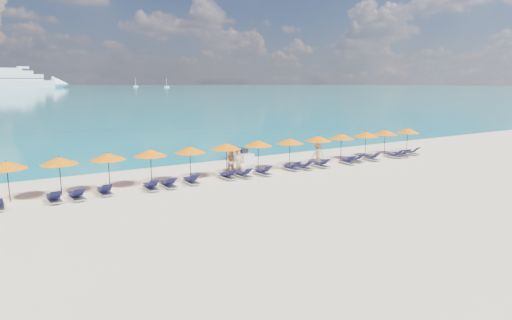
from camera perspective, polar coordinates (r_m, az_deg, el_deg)
ground at (r=26.55m, az=3.40°, el=-3.54°), size 1400.00×1400.00×0.00m
sea at (r=681.29m, az=-30.68°, el=8.36°), size 1600.00×1300.00×0.01m
cruise_ship at (r=550.05m, az=-29.25°, el=9.21°), size 114.01×39.17×31.37m
sailboat_near at (r=562.53m, az=-11.82°, el=9.57°), size 6.16×2.05×11.30m
sailboat_far at (r=636.66m, az=-15.75°, el=9.47°), size 6.41×2.14×11.76m
jetski at (r=35.43m, az=-2.08°, el=0.64°), size 1.12×2.75×0.97m
beachgoer_a at (r=29.32m, az=-2.31°, el=-0.44°), size 0.74×0.59×1.76m
beachgoer_b at (r=29.33m, az=-3.21°, el=-0.27°), size 1.04×0.76×1.93m
beachgoer_c at (r=33.38m, az=8.25°, el=0.80°), size 1.18×0.59×1.79m
umbrella_1 at (r=26.25m, az=-30.32°, el=-0.60°), size 2.10×2.10×2.28m
umbrella_2 at (r=26.39m, az=-24.79°, el=-0.09°), size 2.10×2.10×2.28m
umbrella_3 at (r=26.82m, az=-19.13°, el=0.45°), size 2.10×2.10×2.28m
umbrella_4 at (r=27.49m, az=-13.90°, el=0.95°), size 2.10×2.10×2.28m
umbrella_5 at (r=28.22m, az=-8.80°, el=1.36°), size 2.10×2.10×2.28m
umbrella_6 at (r=29.47m, az=-3.97°, el=1.84°), size 2.10×2.10×2.28m
umbrella_7 at (r=30.87m, az=0.29°, el=2.25°), size 2.10×2.10×2.28m
umbrella_8 at (r=32.13m, az=4.54°, el=2.54°), size 2.10×2.10×2.28m
umbrella_9 at (r=33.78m, az=8.32°, el=2.84°), size 2.10×2.10×2.28m
umbrella_10 at (r=35.57m, az=11.32°, el=3.12°), size 2.10×2.10×2.28m
umbrella_11 at (r=37.41m, az=14.45°, el=3.34°), size 2.10×2.10×2.28m
umbrella_12 at (r=39.39m, az=16.85°, el=3.56°), size 2.10×2.10×2.28m
umbrella_13 at (r=41.39m, az=19.59°, el=3.71°), size 2.10×2.10×2.28m
lounger_3 at (r=25.47m, az=-25.33°, el=-4.58°), size 0.72×1.73×0.66m
lounger_4 at (r=25.50m, az=-22.80°, el=-4.37°), size 0.79×1.76×0.66m
lounger_5 at (r=26.02m, az=-19.51°, el=-3.88°), size 0.65×1.71×0.66m
lounger_6 at (r=26.31m, az=-13.83°, el=-3.42°), size 0.68×1.72×0.66m
lounger_7 at (r=26.69m, az=-11.60°, el=-3.14°), size 0.68×1.72×0.66m
lounger_8 at (r=27.41m, az=-8.62°, el=-2.69°), size 0.62×1.70×0.66m
lounger_9 at (r=28.48m, az=-3.82°, el=-2.10°), size 0.65×1.71×0.66m
lounger_10 at (r=28.90m, az=-1.71°, el=-1.90°), size 0.76×1.74×0.66m
lounger_11 at (r=29.65m, az=0.91°, el=-1.58°), size 0.68×1.72×0.66m
lounger_12 at (r=31.34m, az=4.76°, el=-0.97°), size 0.72×1.73×0.66m
lounger_13 at (r=31.82m, az=6.41°, el=-0.83°), size 0.76×1.75×0.66m
lounger_14 at (r=32.69m, az=8.64°, el=-0.58°), size 0.68×1.72×0.66m
lounger_15 at (r=34.51m, az=12.12°, el=-0.12°), size 0.77×1.75×0.66m
lounger_16 at (r=35.38m, az=13.11°, el=0.10°), size 0.71×1.73×0.66m
lounger_17 at (r=36.40m, az=15.15°, el=0.29°), size 0.72×1.73×0.66m
lounger_18 at (r=38.29m, az=17.92°, el=0.62°), size 0.74×1.74×0.66m
lounger_19 at (r=39.04m, az=18.84°, el=0.75°), size 0.65×1.71×0.66m
lounger_20 at (r=40.40m, az=19.95°, el=0.99°), size 0.73×1.74×0.66m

